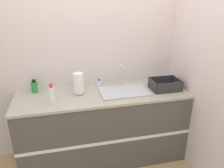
{
  "coord_description": "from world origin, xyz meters",
  "views": [
    {
      "loc": [
        -0.44,
        -2.02,
        2.01
      ],
      "look_at": [
        0.1,
        0.29,
        1.05
      ],
      "focal_mm": 35.0,
      "sensor_mm": 36.0,
      "label": 1
    }
  ],
  "objects_px": {
    "bottle_green": "(35,87)",
    "soap_dispenser": "(99,84)",
    "paper_towel_roll": "(79,83)",
    "sink": "(124,90)",
    "bottle_white_spray": "(52,95)",
    "dish_rack": "(165,86)"
  },
  "relations": [
    {
      "from": "bottle_green",
      "to": "soap_dispenser",
      "type": "bearing_deg",
      "value": -0.84
    },
    {
      "from": "sink",
      "to": "bottle_green",
      "type": "bearing_deg",
      "value": 167.48
    },
    {
      "from": "bottle_green",
      "to": "soap_dispenser",
      "type": "relative_size",
      "value": 1.57
    },
    {
      "from": "bottle_green",
      "to": "bottle_white_spray",
      "type": "bearing_deg",
      "value": -58.95
    },
    {
      "from": "sink",
      "to": "paper_towel_roll",
      "type": "relative_size",
      "value": 2.27
    },
    {
      "from": "paper_towel_roll",
      "to": "soap_dispenser",
      "type": "height_order",
      "value": "paper_towel_roll"
    },
    {
      "from": "paper_towel_roll",
      "to": "dish_rack",
      "type": "bearing_deg",
      "value": -5.69
    },
    {
      "from": "dish_rack",
      "to": "bottle_green",
      "type": "height_order",
      "value": "bottle_green"
    },
    {
      "from": "paper_towel_roll",
      "to": "dish_rack",
      "type": "xyz_separation_m",
      "value": [
        1.05,
        -0.1,
        -0.08
      ]
    },
    {
      "from": "sink",
      "to": "bottle_white_spray",
      "type": "xyz_separation_m",
      "value": [
        -0.84,
        -0.12,
        0.08
      ]
    },
    {
      "from": "bottle_white_spray",
      "to": "soap_dispenser",
      "type": "distance_m",
      "value": 0.66
    },
    {
      "from": "paper_towel_roll",
      "to": "bottle_white_spray",
      "type": "height_order",
      "value": "paper_towel_roll"
    },
    {
      "from": "bottle_white_spray",
      "to": "soap_dispenser",
      "type": "bearing_deg",
      "value": 30.64
    },
    {
      "from": "dish_rack",
      "to": "sink",
      "type": "bearing_deg",
      "value": 176.18
    },
    {
      "from": "bottle_green",
      "to": "bottle_white_spray",
      "type": "xyz_separation_m",
      "value": [
        0.21,
        -0.35,
        0.03
      ]
    },
    {
      "from": "paper_towel_roll",
      "to": "soap_dispenser",
      "type": "xyz_separation_m",
      "value": [
        0.27,
        0.15,
        -0.09
      ]
    },
    {
      "from": "sink",
      "to": "dish_rack",
      "type": "distance_m",
      "value": 0.52
    },
    {
      "from": "bottle_white_spray",
      "to": "soap_dispenser",
      "type": "xyz_separation_m",
      "value": [
        0.57,
        0.34,
        -0.05
      ]
    },
    {
      "from": "soap_dispenser",
      "to": "bottle_green",
      "type": "bearing_deg",
      "value": 179.16
    },
    {
      "from": "bottle_white_spray",
      "to": "dish_rack",
      "type": "bearing_deg",
      "value": 3.47
    },
    {
      "from": "sink",
      "to": "soap_dispenser",
      "type": "height_order",
      "value": "sink"
    },
    {
      "from": "sink",
      "to": "dish_rack",
      "type": "height_order",
      "value": "sink"
    }
  ]
}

